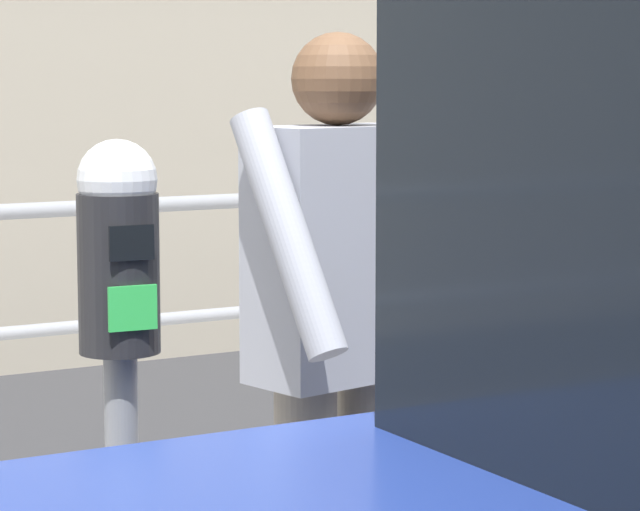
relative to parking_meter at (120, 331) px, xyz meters
name	(u,v)px	position (x,y,z in m)	size (l,w,h in m)	color
parking_meter	(120,331)	(0.00, 0.00, 0.00)	(0.17, 0.18, 1.40)	slate
pedestrian_at_meter	(339,331)	(0.63, 0.19, -0.08)	(0.60, 0.50, 1.62)	slate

